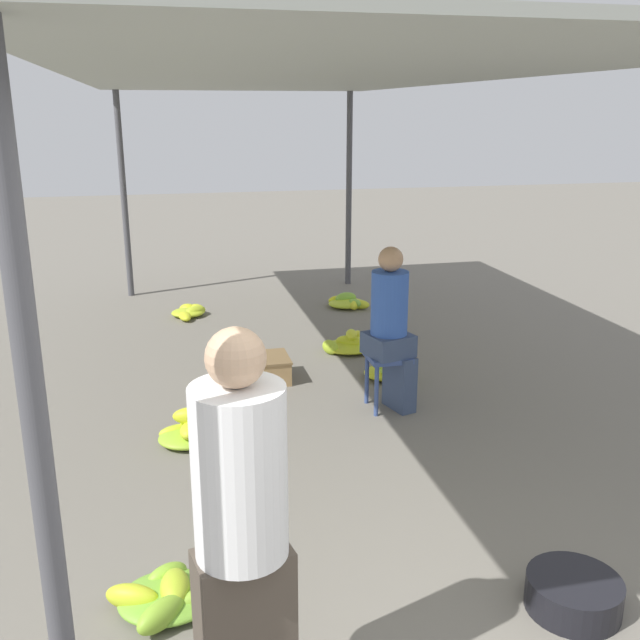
{
  "coord_description": "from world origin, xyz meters",
  "views": [
    {
      "loc": [
        -1.13,
        -1.76,
        2.41
      ],
      "look_at": [
        0.0,
        3.12,
        0.93
      ],
      "focal_mm": 40.0,
      "sensor_mm": 36.0,
      "label": 1
    }
  ],
  "objects_px": {
    "banana_pile_right_2": "(390,371)",
    "vendor_seated": "(391,325)",
    "stool": "(388,366)",
    "basin_black": "(573,594)",
    "banana_pile_right_0": "(348,302)",
    "crate_near": "(265,368)",
    "banana_pile_left_2": "(189,431)",
    "banana_pile_left_1": "(190,312)",
    "vendor_foreground": "(242,531)",
    "banana_pile_left_0": "(168,596)",
    "banana_pile_right_1": "(350,344)"
  },
  "relations": [
    {
      "from": "banana_pile_left_1",
      "to": "stool",
      "type": "bearing_deg",
      "value": -65.26
    },
    {
      "from": "banana_pile_left_1",
      "to": "banana_pile_right_1",
      "type": "distance_m",
      "value": 2.28
    },
    {
      "from": "banana_pile_right_2",
      "to": "vendor_seated",
      "type": "bearing_deg",
      "value": -108.83
    },
    {
      "from": "vendor_foreground",
      "to": "vendor_seated",
      "type": "height_order",
      "value": "vendor_foreground"
    },
    {
      "from": "banana_pile_left_0",
      "to": "banana_pile_left_2",
      "type": "bearing_deg",
      "value": 83.7
    },
    {
      "from": "basin_black",
      "to": "banana_pile_right_2",
      "type": "xyz_separation_m",
      "value": [
        0.11,
        3.23,
        -0.01
      ]
    },
    {
      "from": "banana_pile_left_2",
      "to": "stool",
      "type": "bearing_deg",
      "value": 9.87
    },
    {
      "from": "crate_near",
      "to": "vendor_foreground",
      "type": "bearing_deg",
      "value": -99.88
    },
    {
      "from": "banana_pile_left_2",
      "to": "banana_pile_right_0",
      "type": "bearing_deg",
      "value": 57.75
    },
    {
      "from": "stool",
      "to": "basin_black",
      "type": "distance_m",
      "value": 2.63
    },
    {
      "from": "vendor_seated",
      "to": "crate_near",
      "type": "bearing_deg",
      "value": 136.69
    },
    {
      "from": "banana_pile_left_2",
      "to": "banana_pile_right_2",
      "type": "xyz_separation_m",
      "value": [
        1.89,
        0.91,
        -0.02
      ]
    },
    {
      "from": "banana_pile_right_2",
      "to": "vendor_foreground",
      "type": "bearing_deg",
      "value": -116.9
    },
    {
      "from": "banana_pile_right_2",
      "to": "crate_near",
      "type": "distance_m",
      "value": 1.16
    },
    {
      "from": "basin_black",
      "to": "banana_pile_right_0",
      "type": "distance_m",
      "value": 5.78
    },
    {
      "from": "stool",
      "to": "vendor_seated",
      "type": "distance_m",
      "value": 0.35
    },
    {
      "from": "banana_pile_right_2",
      "to": "banana_pile_left_1",
      "type": "bearing_deg",
      "value": 123.68
    },
    {
      "from": "banana_pile_right_0",
      "to": "vendor_seated",
      "type": "bearing_deg",
      "value": -99.04
    },
    {
      "from": "banana_pile_left_2",
      "to": "vendor_seated",
      "type": "bearing_deg",
      "value": 9.54
    },
    {
      "from": "stool",
      "to": "vendor_seated",
      "type": "bearing_deg",
      "value": -16.2
    },
    {
      "from": "stool",
      "to": "banana_pile_left_1",
      "type": "height_order",
      "value": "stool"
    },
    {
      "from": "stool",
      "to": "banana_pile_left_2",
      "type": "bearing_deg",
      "value": -170.13
    },
    {
      "from": "banana_pile_left_2",
      "to": "banana_pile_right_2",
      "type": "relative_size",
      "value": 0.95
    },
    {
      "from": "vendor_foreground",
      "to": "banana_pile_right_0",
      "type": "distance_m",
      "value": 6.45
    },
    {
      "from": "vendor_seated",
      "to": "basin_black",
      "type": "bearing_deg",
      "value": -87.73
    },
    {
      "from": "basin_black",
      "to": "banana_pile_right_0",
      "type": "xyz_separation_m",
      "value": [
        0.4,
        5.77,
        -0.02
      ]
    },
    {
      "from": "banana_pile_left_1",
      "to": "banana_pile_left_2",
      "type": "height_order",
      "value": "banana_pile_left_2"
    },
    {
      "from": "crate_near",
      "to": "banana_pile_left_2",
      "type": "bearing_deg",
      "value": -123.34
    },
    {
      "from": "banana_pile_right_2",
      "to": "crate_near",
      "type": "height_order",
      "value": "same"
    },
    {
      "from": "banana_pile_left_1",
      "to": "banana_pile_right_2",
      "type": "xyz_separation_m",
      "value": [
        1.69,
        -2.54,
        0.02
      ]
    },
    {
      "from": "banana_pile_left_2",
      "to": "banana_pile_right_1",
      "type": "height_order",
      "value": "banana_pile_left_2"
    },
    {
      "from": "banana_pile_right_0",
      "to": "banana_pile_right_2",
      "type": "xyz_separation_m",
      "value": [
        -0.29,
        -2.54,
        0.01
      ]
    },
    {
      "from": "banana_pile_right_2",
      "to": "banana_pile_left_2",
      "type": "bearing_deg",
      "value": -154.23
    },
    {
      "from": "vendor_seated",
      "to": "vendor_foreground",
      "type": "bearing_deg",
      "value": -118.52
    },
    {
      "from": "stool",
      "to": "basin_black",
      "type": "height_order",
      "value": "stool"
    },
    {
      "from": "banana_pile_right_1",
      "to": "crate_near",
      "type": "distance_m",
      "value": 1.18
    },
    {
      "from": "stool",
      "to": "banana_pile_left_2",
      "type": "distance_m",
      "value": 1.7
    },
    {
      "from": "stool",
      "to": "banana_pile_left_0",
      "type": "xyz_separation_m",
      "value": [
        -1.86,
        -2.14,
        -0.31
      ]
    },
    {
      "from": "basin_black",
      "to": "crate_near",
      "type": "xyz_separation_m",
      "value": [
        -1.02,
        3.47,
        0.03
      ]
    },
    {
      "from": "vendor_foreground",
      "to": "crate_near",
      "type": "relative_size",
      "value": 3.83
    },
    {
      "from": "banana_pile_right_0",
      "to": "banana_pile_right_1",
      "type": "height_order",
      "value": "banana_pile_right_1"
    },
    {
      "from": "stool",
      "to": "basin_black",
      "type": "relative_size",
      "value": 1.0
    },
    {
      "from": "vendor_foreground",
      "to": "banana_pile_right_1",
      "type": "xyz_separation_m",
      "value": [
        1.65,
        4.39,
        -0.8
      ]
    },
    {
      "from": "banana_pile_left_0",
      "to": "banana_pile_right_2",
      "type": "height_order",
      "value": "banana_pile_right_2"
    },
    {
      "from": "basin_black",
      "to": "banana_pile_left_1",
      "type": "relative_size",
      "value": 0.87
    },
    {
      "from": "banana_pile_right_2",
      "to": "banana_pile_right_0",
      "type": "bearing_deg",
      "value": 83.5
    },
    {
      "from": "vendor_foreground",
      "to": "banana_pile_left_0",
      "type": "distance_m",
      "value": 1.15
    },
    {
      "from": "banana_pile_left_1",
      "to": "crate_near",
      "type": "bearing_deg",
      "value": -76.3
    },
    {
      "from": "banana_pile_right_0",
      "to": "crate_near",
      "type": "relative_size",
      "value": 1.36
    },
    {
      "from": "stool",
      "to": "banana_pile_right_2",
      "type": "height_order",
      "value": "stool"
    }
  ]
}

